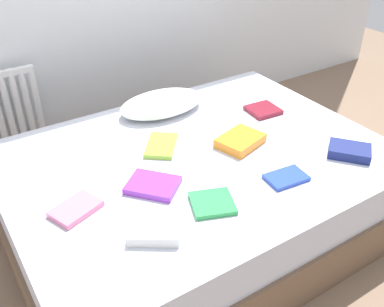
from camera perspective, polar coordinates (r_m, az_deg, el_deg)
ground_plane at (r=2.63m, az=0.60°, el=-9.31°), size 8.00×8.00×0.00m
bed at (r=2.47m, az=0.63°, el=-5.07°), size 2.00×1.50×0.50m
radiator at (r=3.15m, az=-23.04°, el=4.68°), size 0.48×0.04×0.58m
pillow at (r=2.74m, az=-3.93°, el=6.46°), size 0.54×0.33×0.10m
textbook_blue at (r=2.19m, az=12.05°, el=-3.06°), size 0.21×0.15×0.02m
textbook_purple at (r=2.09m, az=-5.07°, el=-4.09°), size 0.29×0.29×0.03m
textbook_maroon at (r=2.77m, az=9.17°, el=5.56°), size 0.19×0.19×0.03m
textbook_navy at (r=2.45m, az=19.64°, el=0.30°), size 0.25×0.26×0.05m
textbook_orange at (r=2.41m, az=6.24°, el=1.65°), size 0.28×0.24×0.05m
textbook_green at (r=1.98m, az=2.64°, el=-6.42°), size 0.24×0.23×0.02m
textbook_pink at (r=2.01m, az=-14.75°, el=-6.91°), size 0.25×0.21×0.03m
textbook_lime at (r=2.39m, az=-3.98°, el=1.04°), size 0.27×0.28×0.02m
textbook_white at (r=1.84m, az=-4.85°, el=-9.90°), size 0.26×0.24×0.05m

